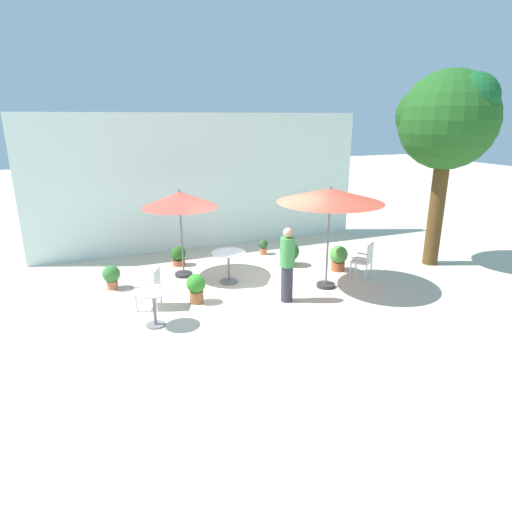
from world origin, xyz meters
The scene contains 16 objects.
ground_plane centered at (0.00, 0.00, 0.00)m, with size 60.00×60.00×0.00m, color beige.
villa_facade centered at (0.00, 3.92, 2.01)m, with size 10.25×0.30×4.03m, color white.
shade_tree centered at (5.31, -0.16, 3.80)m, with size 2.59×2.47×5.06m.
patio_umbrella_0 centered at (1.66, -0.59, 2.20)m, with size 2.43×2.43×2.43m.
patio_umbrella_1 centered at (-1.32, 1.47, 1.96)m, with size 1.87×1.87×2.23m.
cafe_table_0 centered at (-2.49, -1.09, 0.51)m, with size 0.67×0.67×0.73m.
cafe_table_1 centered at (-0.39, 0.59, 0.55)m, with size 0.82×0.82×0.78m.
patio_chair_0 centered at (2.81, -0.52, 0.55)m, with size 0.65×0.64×0.93m.
patio_chair_1 centered at (-2.38, -0.21, 0.51)m, with size 0.61×0.61×0.89m.
potted_plant_0 centered at (-1.45, -0.31, 0.37)m, with size 0.42×0.42×0.66m.
potted_plant_1 centered at (1.56, 1.17, 0.36)m, with size 0.54×0.54×0.67m.
potted_plant_2 centered at (2.58, 0.31, 0.37)m, with size 0.48×0.48×0.68m.
potted_plant_3 centered at (-3.10, 1.25, 0.33)m, with size 0.41×0.41×0.58m.
potted_plant_4 centered at (-1.25, 2.35, 0.27)m, with size 0.41×0.41×0.54m.
potted_plant_5 centered at (1.31, 2.38, 0.25)m, with size 0.28×0.28×0.45m.
standing_person centered at (0.42, -0.98, 0.86)m, with size 0.40×0.40×1.67m.
Camera 1 is at (-3.60, -8.96, 3.90)m, focal length 30.48 mm.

